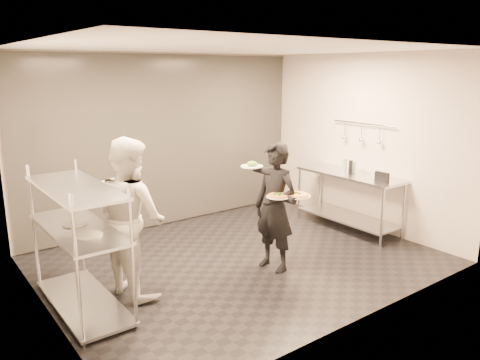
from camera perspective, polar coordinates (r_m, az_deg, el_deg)
room_shell at (r=7.06m, az=-5.71°, el=3.98°), size 5.00×4.00×2.80m
pass_rack at (r=5.31m, az=-19.03°, el=-6.97°), size 0.60×1.60×1.50m
prep_counter at (r=7.74m, az=13.08°, el=-1.34°), size 0.60×1.80×0.92m
utensil_rail at (r=7.75m, az=14.63°, el=5.55°), size 0.07×1.20×0.31m
waiter at (r=5.98m, az=4.31°, el=-3.34°), size 0.49×0.66×1.66m
chef at (r=5.46m, az=-13.18°, el=-4.38°), size 0.80×0.97×1.83m
pizza_plate_near at (r=5.75m, az=4.68°, el=-1.93°), size 0.29×0.29×0.05m
pizza_plate_far at (r=5.82m, az=6.89°, el=-1.81°), size 0.35×0.35×0.05m
salad_plate at (r=6.02m, az=1.46°, el=1.85°), size 0.29×0.29×0.07m
pos_monitor at (r=7.14m, az=16.91°, el=0.30°), size 0.05×0.23×0.16m
bottle_green at (r=7.49m, az=12.60°, el=1.58°), size 0.07×0.07×0.27m
bottle_clear at (r=7.73m, az=13.76°, el=1.54°), size 0.05×0.05×0.18m
bottle_dark at (r=7.64m, az=13.33°, el=1.56°), size 0.06×0.06×0.21m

